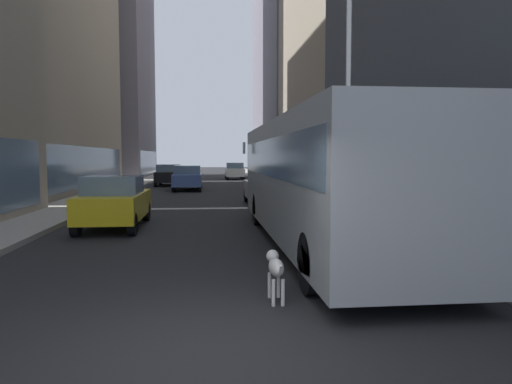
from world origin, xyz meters
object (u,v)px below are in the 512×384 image
(car_black_suv, at_px, (169,175))
(car_silver_sedan, at_px, (269,187))
(transit_bus, at_px, (320,174))
(car_blue_hatchback, at_px, (188,178))
(car_white_van, at_px, (235,171))
(dalmatian_dog, at_px, (276,267))
(car_yellow_taxi, at_px, (115,202))

(car_black_suv, xyz_separation_m, car_silver_sedan, (5.60, -15.55, 0.00))
(transit_bus, relative_size, car_blue_hatchback, 2.51)
(car_white_van, bearing_deg, car_silver_sedan, -90.00)
(car_black_suv, bearing_deg, car_silver_sedan, -70.19)
(car_black_suv, distance_m, car_silver_sedan, 16.53)
(transit_bus, height_order, car_white_van, transit_bus)
(dalmatian_dog, bearing_deg, car_blue_hatchback, 95.28)
(car_yellow_taxi, xyz_separation_m, dalmatian_dog, (3.84, -7.77, -0.31))
(car_black_suv, relative_size, car_blue_hatchback, 0.94)
(car_black_suv, xyz_separation_m, car_blue_hatchback, (1.60, -5.02, 0.00))
(car_white_van, distance_m, dalmatian_dog, 38.75)
(transit_bus, height_order, car_silver_sedan, transit_bus)
(car_silver_sedan, height_order, dalmatian_dog, car_silver_sedan)
(car_silver_sedan, xyz_separation_m, dalmatian_dog, (-1.76, -13.75, -0.31))
(transit_bus, relative_size, car_white_van, 2.88)
(transit_bus, height_order, dalmatian_dog, transit_bus)
(car_white_van, height_order, dalmatian_dog, car_white_van)
(car_yellow_taxi, height_order, car_black_suv, same)
(car_yellow_taxi, height_order, dalmatian_dog, car_yellow_taxi)
(car_silver_sedan, xyz_separation_m, car_blue_hatchback, (-4.00, 10.53, -0.00))
(car_yellow_taxi, relative_size, dalmatian_dog, 4.15)
(car_yellow_taxi, relative_size, car_blue_hatchback, 0.87)
(car_white_van, bearing_deg, car_yellow_taxi, -100.26)
(transit_bus, xyz_separation_m, dalmatian_dog, (-1.76, -4.41, -1.26))
(car_blue_hatchback, relative_size, dalmatian_dog, 4.78)
(dalmatian_dog, bearing_deg, car_black_suv, 97.47)
(car_yellow_taxi, xyz_separation_m, car_white_van, (5.60, 30.94, 0.00))
(car_yellow_taxi, distance_m, dalmatian_dog, 8.67)
(car_yellow_taxi, bearing_deg, car_black_suv, 90.00)
(transit_bus, bearing_deg, car_silver_sedan, 90.00)
(car_silver_sedan, bearing_deg, car_yellow_taxi, -133.10)
(transit_bus, distance_m, dalmatian_dog, 4.91)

